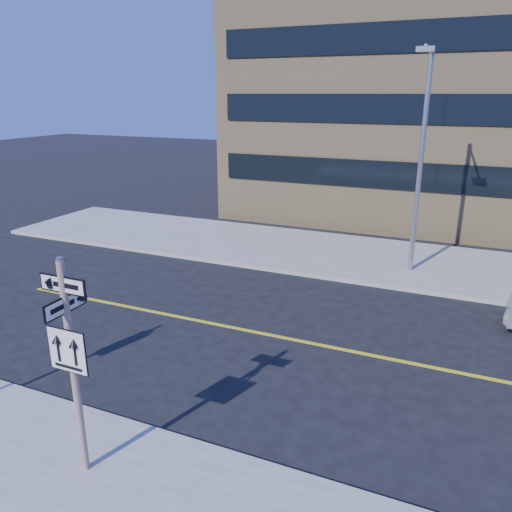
% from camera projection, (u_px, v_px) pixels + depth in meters
% --- Properties ---
extents(ground, '(120.00, 120.00, 0.00)m').
position_uv_depth(ground, '(164.00, 401.00, 11.33)').
color(ground, black).
rests_on(ground, ground).
extents(sign_pole, '(0.92, 0.92, 4.06)m').
position_uv_depth(sign_pole, '(72.00, 358.00, 8.39)').
color(sign_pole, silver).
rests_on(sign_pole, near_sidewalk).
extents(streetlight_a, '(0.55, 2.25, 8.00)m').
position_uv_depth(streetlight_a, '(421.00, 150.00, 17.70)').
color(streetlight_a, gray).
rests_on(streetlight_a, far_sidewalk).
extents(building_brick, '(18.00, 18.00, 18.00)m').
position_uv_depth(building_brick, '(420.00, 52.00, 29.54)').
color(building_brick, tan).
rests_on(building_brick, ground).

